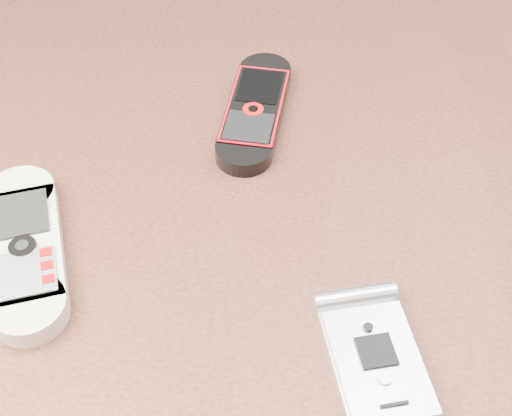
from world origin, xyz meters
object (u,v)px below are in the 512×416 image
object	(u,v)px
nokia_white	(25,248)
table	(250,308)
motorola_razr	(376,361)
nokia_black_red	(255,110)

from	to	relation	value
nokia_white	table	bearing A→B (deg)	-2.12
nokia_white	motorola_razr	distance (m)	0.23
table	motorola_razr	bearing A→B (deg)	-54.34
nokia_black_red	motorola_razr	distance (m)	0.23
nokia_white	motorola_razr	xyz separation A→B (m)	(0.22, -0.07, -0.00)
nokia_white	motorola_razr	world-z (taller)	nokia_white
nokia_black_red	motorola_razr	bearing A→B (deg)	-63.11
table	nokia_white	distance (m)	0.19
table	nokia_black_red	distance (m)	0.15
table	motorola_razr	size ratio (longest dim) A/B	12.44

